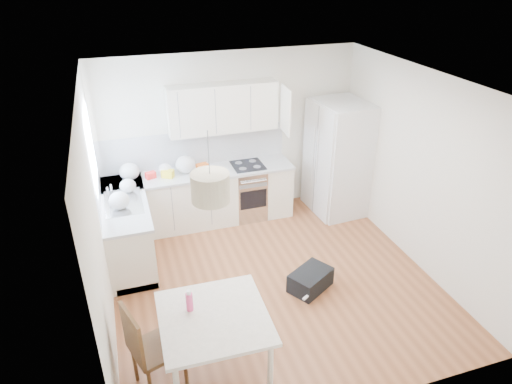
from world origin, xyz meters
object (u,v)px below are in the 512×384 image
refrigerator (339,158)px  dining_chair (157,346)px  gym_bag (310,280)px  dining_table (214,323)px

refrigerator → dining_chair: bearing=-144.1°
dining_chair → gym_bag: size_ratio=1.88×
refrigerator → dining_table: (-2.82, -2.86, -0.22)m
gym_bag → dining_chair: bearing=173.7°
dining_chair → gym_bag: bearing=5.8°
dining_chair → gym_bag: (2.09, 0.93, -0.40)m
dining_table → gym_bag: (1.53, 1.02, -0.61)m
refrigerator → gym_bag: bearing=-128.5°
refrigerator → dining_chair: refrigerator is taller
refrigerator → gym_bag: refrigerator is taller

